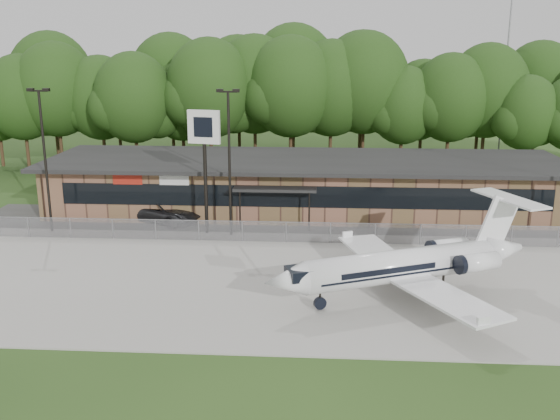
# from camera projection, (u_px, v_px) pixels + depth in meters

# --- Properties ---
(ground) EXTENTS (160.00, 160.00, 0.00)m
(ground) POSITION_uv_depth(u_px,v_px,m) (290.00, 347.00, 27.95)
(ground) COLOR #244117
(ground) RESTS_ON ground
(apron) EXTENTS (64.00, 18.00, 0.08)m
(apron) POSITION_uv_depth(u_px,v_px,m) (297.00, 280.00, 35.65)
(apron) COLOR #9E9B93
(apron) RESTS_ON ground
(parking_lot) EXTENTS (50.00, 9.00, 0.06)m
(parking_lot) POSITION_uv_depth(u_px,v_px,m) (303.00, 224.00, 46.74)
(parking_lot) COLOR #383835
(parking_lot) RESTS_ON ground
(terminal) EXTENTS (41.00, 11.65, 4.30)m
(terminal) POSITION_uv_depth(u_px,v_px,m) (304.00, 184.00, 50.47)
(terminal) COLOR brown
(terminal) RESTS_ON ground
(fence) EXTENTS (46.00, 0.04, 1.52)m
(fence) POSITION_uv_depth(u_px,v_px,m) (301.00, 232.00, 42.21)
(fence) COLOR gray
(fence) RESTS_ON ground
(treeline) EXTENTS (72.00, 12.00, 15.00)m
(treeline) POSITION_uv_depth(u_px,v_px,m) (309.00, 98.00, 66.51)
(treeline) COLOR #1D3410
(treeline) RESTS_ON ground
(radio_mast) EXTENTS (0.20, 0.20, 25.00)m
(radio_mast) POSITION_uv_depth(u_px,v_px,m) (508.00, 50.00, 69.65)
(radio_mast) COLOR gray
(radio_mast) RESTS_ON ground
(light_pole_left) EXTENTS (1.55, 0.30, 10.23)m
(light_pole_left) POSITION_uv_depth(u_px,v_px,m) (44.00, 150.00, 43.42)
(light_pole_left) COLOR black
(light_pole_left) RESTS_ON ground
(light_pole_mid) EXTENTS (1.55, 0.30, 10.23)m
(light_pole_mid) POSITION_uv_depth(u_px,v_px,m) (229.00, 152.00, 42.62)
(light_pole_mid) COLOR black
(light_pole_mid) RESTS_ON ground
(business_jet) EXTENTS (14.96, 13.35, 5.16)m
(business_jet) POSITION_uv_depth(u_px,v_px,m) (409.00, 266.00, 32.81)
(business_jet) COLOR white
(business_jet) RESTS_ON ground
(suv) EXTENTS (6.74, 5.13, 1.70)m
(suv) POSITION_uv_depth(u_px,v_px,m) (163.00, 211.00, 47.32)
(suv) COLOR #343436
(suv) RESTS_ON ground
(pole_sign) EXTENTS (2.31, 0.73, 8.80)m
(pole_sign) POSITION_uv_depth(u_px,v_px,m) (204.00, 140.00, 42.82)
(pole_sign) COLOR black
(pole_sign) RESTS_ON ground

